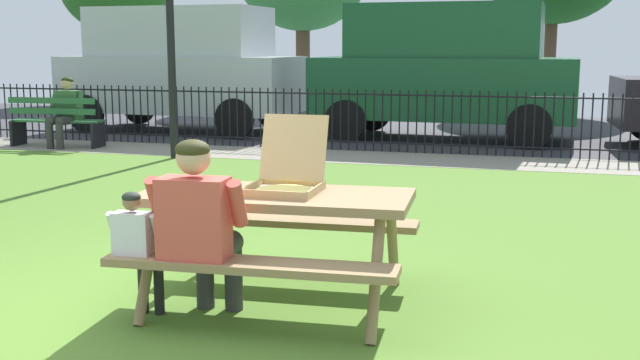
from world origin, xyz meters
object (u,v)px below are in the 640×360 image
object	(u,v)px
pizza_box_open	(287,177)
parked_car_left	(445,68)
picnic_table_foreground	(276,218)
child_at_table	(138,243)
person_on_park_bench	(66,109)
adult_at_table	(200,224)
parked_car_far_left	(181,66)
park_bench_left	(56,122)

from	to	relation	value
pizza_box_open	parked_car_left	size ratio (longest dim) A/B	0.12
picnic_table_foreground	pizza_box_open	world-z (taller)	pizza_box_open
child_at_table	parked_car_left	distance (m)	10.23
picnic_table_foreground	person_on_park_bench	bearing A→B (deg)	131.80
picnic_table_foreground	pizza_box_open	xyz separation A→B (m)	(0.05, 0.08, 0.27)
pizza_box_open	child_at_table	bearing A→B (deg)	-139.90
picnic_table_foreground	parked_car_left	world-z (taller)	parked_car_left
picnic_table_foreground	child_at_table	size ratio (longest dim) A/B	2.19
adult_at_table	person_on_park_bench	xyz separation A→B (m)	(-5.76, 7.32, 0.00)
person_on_park_bench	parked_car_far_left	xyz separation A→B (m)	(0.84, 2.80, 0.65)
pizza_box_open	person_on_park_bench	xyz separation A→B (m)	(-6.13, 6.72, -0.21)
picnic_table_foreground	pizza_box_open	size ratio (longest dim) A/B	3.40
park_bench_left	parked_car_left	distance (m)	6.95
picnic_table_foreground	parked_car_far_left	xyz separation A→B (m)	(-5.24, 9.60, 0.71)
pizza_box_open	picnic_table_foreground	bearing A→B (deg)	-122.72
pizza_box_open	parked_car_far_left	world-z (taller)	parked_car_far_left
picnic_table_foreground	adult_at_table	bearing A→B (deg)	-121.38
child_at_table	person_on_park_bench	distance (m)	9.12
park_bench_left	parked_car_left	world-z (taller)	parked_car_left
parked_car_far_left	person_on_park_bench	bearing A→B (deg)	-106.78
child_at_table	person_on_park_bench	world-z (taller)	person_on_park_bench
pizza_box_open	adult_at_table	world-z (taller)	pizza_box_open
pizza_box_open	parked_car_far_left	bearing A→B (deg)	119.05
parked_car_far_left	pizza_box_open	bearing A→B (deg)	-60.95
pizza_box_open	adult_at_table	size ratio (longest dim) A/B	0.46
person_on_park_bench	parked_car_far_left	distance (m)	3.00
park_bench_left	person_on_park_bench	xyz separation A→B (m)	(0.18, 0.02, 0.24)
parked_car_far_left	parked_car_left	xyz separation A→B (m)	(5.26, 0.00, 0.00)
adult_at_table	person_on_park_bench	size ratio (longest dim) A/B	1.00
pizza_box_open	person_on_park_bench	bearing A→B (deg)	132.39
park_bench_left	person_on_park_bench	distance (m)	0.30
picnic_table_foreground	child_at_table	distance (m)	0.92
adult_at_table	parked_car_left	size ratio (longest dim) A/B	0.25
adult_at_table	child_at_table	size ratio (longest dim) A/B	1.39
adult_at_table	picnic_table_foreground	bearing A→B (deg)	58.62
pizza_box_open	parked_car_far_left	size ratio (longest dim) A/B	0.12
park_bench_left	person_on_park_bench	world-z (taller)	person_on_park_bench
adult_at_table	park_bench_left	bearing A→B (deg)	129.15
parked_car_far_left	parked_car_left	world-z (taller)	same
picnic_table_foreground	pizza_box_open	distance (m)	0.28
child_at_table	park_bench_left	xyz separation A→B (m)	(-5.54, 7.35, -0.10)
pizza_box_open	child_at_table	size ratio (longest dim) A/B	0.64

